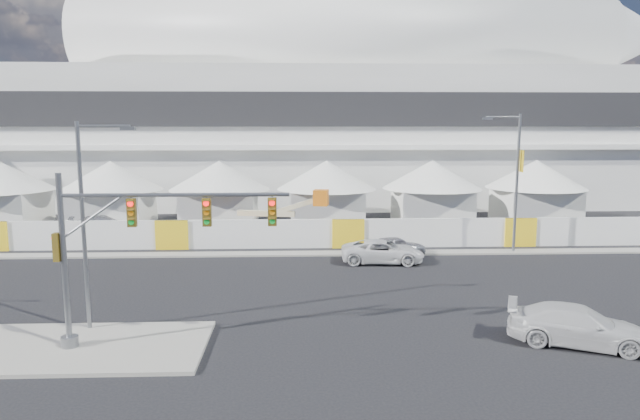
{
  "coord_description": "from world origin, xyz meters",
  "views": [
    {
      "loc": [
        2.53,
        -23.93,
        8.47
      ],
      "look_at": [
        3.89,
        10.0,
        3.32
      ],
      "focal_mm": 32.0,
      "sensor_mm": 36.0,
      "label": 1
    }
  ],
  "objects_px": {
    "sedan_silver": "(396,247)",
    "lot_car_b": "(630,229)",
    "lot_car_c": "(103,225)",
    "streetlight_curb": "(514,173)",
    "streetlight_median": "(88,212)",
    "traffic_mast": "(118,251)",
    "pickup_curb": "(383,251)",
    "pickup_near": "(578,326)",
    "boom_lift": "(259,228)"
  },
  "relations": [
    {
      "from": "sedan_silver",
      "to": "lot_car_c",
      "type": "height_order",
      "value": "lot_car_c"
    },
    {
      "from": "boom_lift",
      "to": "pickup_curb",
      "type": "bearing_deg",
      "value": -27.05
    },
    {
      "from": "streetlight_median",
      "to": "pickup_curb",
      "type": "bearing_deg",
      "value": 39.36
    },
    {
      "from": "pickup_curb",
      "to": "streetlight_median",
      "type": "bearing_deg",
      "value": 133.74
    },
    {
      "from": "lot_car_c",
      "to": "streetlight_curb",
      "type": "relative_size",
      "value": 0.54
    },
    {
      "from": "lot_car_c",
      "to": "streetlight_curb",
      "type": "distance_m",
      "value": 30.57
    },
    {
      "from": "streetlight_curb",
      "to": "boom_lift",
      "type": "xyz_separation_m",
      "value": [
        -16.87,
        3.79,
        -4.22
      ]
    },
    {
      "from": "lot_car_b",
      "to": "streetlight_curb",
      "type": "xyz_separation_m",
      "value": [
        -10.62,
        -4.31,
        4.59
      ]
    },
    {
      "from": "traffic_mast",
      "to": "streetlight_median",
      "type": "xyz_separation_m",
      "value": [
        -1.73,
        2.01,
        1.15
      ]
    },
    {
      "from": "pickup_near",
      "to": "lot_car_c",
      "type": "bearing_deg",
      "value": 69.33
    },
    {
      "from": "pickup_curb",
      "to": "traffic_mast",
      "type": "height_order",
      "value": "traffic_mast"
    },
    {
      "from": "pickup_near",
      "to": "boom_lift",
      "type": "bearing_deg",
      "value": 56.36
    },
    {
      "from": "traffic_mast",
      "to": "streetlight_curb",
      "type": "relative_size",
      "value": 0.95
    },
    {
      "from": "streetlight_median",
      "to": "streetlight_curb",
      "type": "relative_size",
      "value": 0.93
    },
    {
      "from": "lot_car_c",
      "to": "traffic_mast",
      "type": "bearing_deg",
      "value": -175.92
    },
    {
      "from": "traffic_mast",
      "to": "sedan_silver",
      "type": "bearing_deg",
      "value": 48.63
    },
    {
      "from": "sedan_silver",
      "to": "lot_car_b",
      "type": "relative_size",
      "value": 0.97
    },
    {
      "from": "pickup_curb",
      "to": "lot_car_c",
      "type": "distance_m",
      "value": 22.73
    },
    {
      "from": "pickup_curb",
      "to": "pickup_near",
      "type": "distance_m",
      "value": 14.51
    },
    {
      "from": "sedan_silver",
      "to": "lot_car_b",
      "type": "distance_m",
      "value": 19.17
    },
    {
      "from": "streetlight_median",
      "to": "streetlight_curb",
      "type": "bearing_deg",
      "value": 31.09
    },
    {
      "from": "pickup_near",
      "to": "pickup_curb",
      "type": "bearing_deg",
      "value": 44.32
    },
    {
      "from": "pickup_near",
      "to": "boom_lift",
      "type": "distance_m",
      "value": 23.84
    },
    {
      "from": "pickup_near",
      "to": "lot_car_c",
      "type": "xyz_separation_m",
      "value": [
        -25.92,
        23.58,
        -0.05
      ]
    },
    {
      "from": "lot_car_c",
      "to": "lot_car_b",
      "type": "bearing_deg",
      "value": -110.81
    },
    {
      "from": "streetlight_median",
      "to": "lot_car_c",
      "type": "bearing_deg",
      "value": 107.49
    },
    {
      "from": "pickup_near",
      "to": "boom_lift",
      "type": "height_order",
      "value": "boom_lift"
    },
    {
      "from": "traffic_mast",
      "to": "pickup_curb",
      "type": "bearing_deg",
      "value": 47.97
    },
    {
      "from": "pickup_near",
      "to": "lot_car_c",
      "type": "distance_m",
      "value": 35.04
    },
    {
      "from": "lot_car_c",
      "to": "pickup_curb",
      "type": "bearing_deg",
      "value": -132.46
    },
    {
      "from": "streetlight_curb",
      "to": "pickup_near",
      "type": "bearing_deg",
      "value": -101.78
    },
    {
      "from": "lot_car_c",
      "to": "boom_lift",
      "type": "relative_size",
      "value": 0.62
    },
    {
      "from": "traffic_mast",
      "to": "streetlight_median",
      "type": "bearing_deg",
      "value": 130.58
    },
    {
      "from": "pickup_near",
      "to": "streetlight_curb",
      "type": "height_order",
      "value": "streetlight_curb"
    },
    {
      "from": "sedan_silver",
      "to": "pickup_near",
      "type": "distance_m",
      "value": 15.58
    },
    {
      "from": "pickup_curb",
      "to": "lot_car_b",
      "type": "height_order",
      "value": "pickup_curb"
    },
    {
      "from": "lot_car_c",
      "to": "streetlight_curb",
      "type": "xyz_separation_m",
      "value": [
        29.21,
        -7.79,
        4.57
      ]
    },
    {
      "from": "streetlight_median",
      "to": "boom_lift",
      "type": "height_order",
      "value": "streetlight_median"
    },
    {
      "from": "sedan_silver",
      "to": "lot_car_b",
      "type": "height_order",
      "value": "lot_car_b"
    },
    {
      "from": "traffic_mast",
      "to": "streetlight_median",
      "type": "relative_size",
      "value": 1.03
    },
    {
      "from": "pickup_curb",
      "to": "boom_lift",
      "type": "distance_m",
      "value": 10.11
    },
    {
      "from": "lot_car_b",
      "to": "streetlight_curb",
      "type": "distance_m",
      "value": 12.34
    },
    {
      "from": "streetlight_median",
      "to": "boom_lift",
      "type": "xyz_separation_m",
      "value": [
        5.61,
        17.35,
        -3.93
      ]
    },
    {
      "from": "streetlight_curb",
      "to": "traffic_mast",
      "type": "bearing_deg",
      "value": -143.13
    },
    {
      "from": "traffic_mast",
      "to": "boom_lift",
      "type": "relative_size",
      "value": 1.1
    },
    {
      "from": "sedan_silver",
      "to": "streetlight_curb",
      "type": "height_order",
      "value": "streetlight_curb"
    },
    {
      "from": "traffic_mast",
      "to": "streetlight_curb",
      "type": "bearing_deg",
      "value": 36.87
    },
    {
      "from": "sedan_silver",
      "to": "boom_lift",
      "type": "height_order",
      "value": "boom_lift"
    },
    {
      "from": "boom_lift",
      "to": "traffic_mast",
      "type": "bearing_deg",
      "value": -90.54
    },
    {
      "from": "pickup_near",
      "to": "boom_lift",
      "type": "relative_size",
      "value": 0.66
    }
  ]
}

